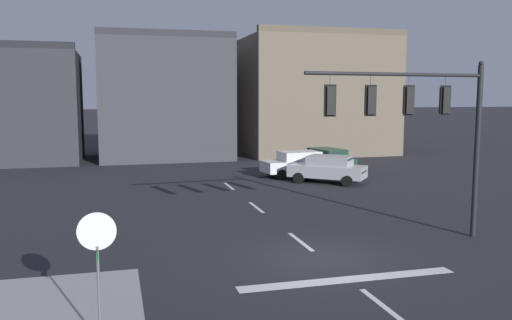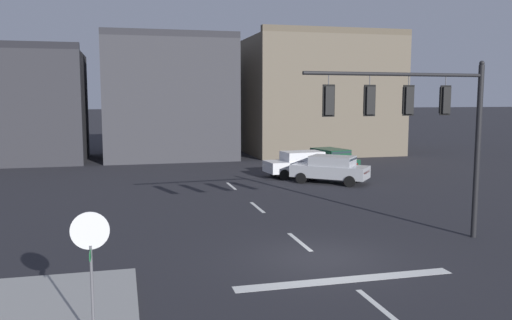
% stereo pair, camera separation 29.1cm
% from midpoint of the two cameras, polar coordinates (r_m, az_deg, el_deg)
% --- Properties ---
extents(ground_plane, '(400.00, 400.00, 0.00)m').
position_cam_midpoint_polar(ground_plane, '(17.13, 7.38, -10.45)').
color(ground_plane, '#232328').
extents(stop_bar_paint, '(6.40, 0.50, 0.01)m').
position_cam_midpoint_polar(stop_bar_paint, '(15.38, 10.18, -12.53)').
color(stop_bar_paint, silver).
rests_on(stop_bar_paint, ground).
extents(lane_centreline, '(0.16, 26.40, 0.01)m').
position_cam_midpoint_polar(lane_centreline, '(18.92, 5.14, -8.73)').
color(lane_centreline, silver).
rests_on(lane_centreline, ground).
extents(signal_mast_near_side, '(6.86, 0.68, 6.31)m').
position_cam_midpoint_polar(signal_mast_near_side, '(18.94, 17.69, 4.66)').
color(signal_mast_near_side, black).
rests_on(signal_mast_near_side, ground).
extents(stop_sign, '(0.76, 0.64, 2.83)m').
position_cam_midpoint_polar(stop_sign, '(11.08, -16.62, -8.81)').
color(stop_sign, '#56565B').
rests_on(stop_sign, ground).
extents(car_lot_nearside, '(4.54, 4.19, 1.61)m').
position_cam_midpoint_polar(car_lot_nearside, '(31.42, 8.26, -0.92)').
color(car_lot_nearside, '#9EA0A5').
rests_on(car_lot_nearside, ground).
extents(car_lot_middle, '(2.78, 4.70, 1.61)m').
position_cam_midpoint_polar(car_lot_middle, '(35.71, 8.10, 0.01)').
color(car_lot_middle, '#143D28').
rests_on(car_lot_middle, ground).
extents(car_lot_farside, '(4.59, 2.27, 1.61)m').
position_cam_midpoint_polar(car_lot_farside, '(33.69, 5.05, -0.35)').
color(car_lot_farside, silver).
rests_on(car_lot_farside, ground).
extents(building_row, '(37.23, 11.80, 10.57)m').
position_cam_midpoint_polar(building_row, '(45.91, -4.78, 6.46)').
color(building_row, '#2D2D33').
rests_on(building_row, ground).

